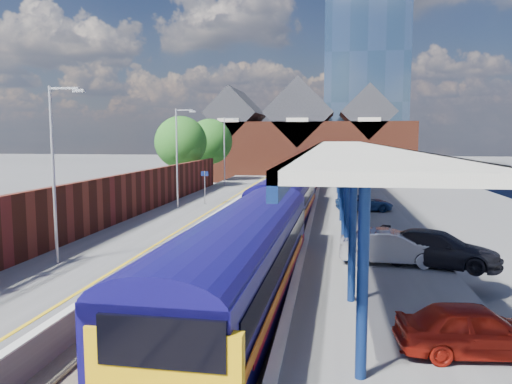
% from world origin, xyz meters
% --- Properties ---
extents(ground, '(240.00, 240.00, 0.00)m').
position_xyz_m(ground, '(0.00, 30.00, 0.00)').
color(ground, '#5B5B5E').
rests_on(ground, ground).
extents(ballast_bed, '(6.00, 76.00, 0.06)m').
position_xyz_m(ballast_bed, '(0.00, 20.00, 0.03)').
color(ballast_bed, '#473D33').
rests_on(ballast_bed, ground).
extents(rails, '(4.51, 76.00, 0.14)m').
position_xyz_m(rails, '(0.00, 20.00, 0.12)').
color(rails, slate).
rests_on(rails, ground).
extents(left_platform, '(5.00, 76.00, 1.00)m').
position_xyz_m(left_platform, '(-5.50, 20.00, 0.50)').
color(left_platform, '#565659').
rests_on(left_platform, ground).
extents(right_platform, '(6.00, 76.00, 1.00)m').
position_xyz_m(right_platform, '(6.00, 20.00, 0.50)').
color(right_platform, '#565659').
rests_on(right_platform, ground).
extents(coping_left, '(0.30, 76.00, 0.05)m').
position_xyz_m(coping_left, '(-3.15, 20.00, 1.02)').
color(coping_left, silver).
rests_on(coping_left, left_platform).
extents(coping_right, '(0.30, 76.00, 0.05)m').
position_xyz_m(coping_right, '(3.15, 20.00, 1.02)').
color(coping_right, silver).
rests_on(coping_right, right_platform).
extents(yellow_line, '(0.14, 76.00, 0.01)m').
position_xyz_m(yellow_line, '(-3.75, 20.00, 1.01)').
color(yellow_line, yellow).
rests_on(yellow_line, left_platform).
extents(train, '(3.19, 65.96, 3.45)m').
position_xyz_m(train, '(1.49, 28.44, 2.12)').
color(train, '#100C54').
rests_on(train, ground).
extents(canopy, '(4.50, 52.00, 4.48)m').
position_xyz_m(canopy, '(5.48, 21.95, 5.25)').
color(canopy, navy).
rests_on(canopy, right_platform).
extents(lamp_post_b, '(1.48, 0.18, 7.00)m').
position_xyz_m(lamp_post_b, '(-6.36, 6.00, 4.99)').
color(lamp_post_b, '#A5A8AA').
rests_on(lamp_post_b, left_platform).
extents(lamp_post_c, '(1.48, 0.18, 7.00)m').
position_xyz_m(lamp_post_c, '(-6.36, 22.00, 4.99)').
color(lamp_post_c, '#A5A8AA').
rests_on(lamp_post_c, left_platform).
extents(lamp_post_d, '(1.48, 0.18, 7.00)m').
position_xyz_m(lamp_post_d, '(-6.36, 38.00, 4.99)').
color(lamp_post_d, '#A5A8AA').
rests_on(lamp_post_d, left_platform).
extents(platform_sign, '(0.55, 0.08, 2.50)m').
position_xyz_m(platform_sign, '(-5.00, 24.00, 2.69)').
color(platform_sign, '#A5A8AA').
rests_on(platform_sign, left_platform).
extents(brick_wall, '(0.35, 50.00, 3.86)m').
position_xyz_m(brick_wall, '(-8.10, 13.54, 2.45)').
color(brick_wall, '#5F2719').
rests_on(brick_wall, left_platform).
extents(station_building, '(30.00, 12.12, 13.78)m').
position_xyz_m(station_building, '(0.00, 58.00, 5.45)').
color(station_building, '#5F2719').
rests_on(station_building, ground).
extents(glass_tower, '(14.20, 14.20, 40.30)m').
position_xyz_m(glass_tower, '(10.00, 80.00, 20.20)').
color(glass_tower, '#47627A').
rests_on(glass_tower, ground).
extents(tree_near, '(5.20, 5.20, 8.10)m').
position_xyz_m(tree_near, '(-10.35, 35.91, 5.35)').
color(tree_near, '#382314').
rests_on(tree_near, ground).
extents(tree_far, '(5.20, 5.20, 8.10)m').
position_xyz_m(tree_far, '(-9.35, 43.91, 5.35)').
color(tree_far, '#382314').
rests_on(tree_far, ground).
extents(parked_car_red, '(3.75, 1.82, 1.23)m').
position_xyz_m(parked_car_red, '(7.69, -0.47, 1.62)').
color(parked_car_red, maroon).
rests_on(parked_car_red, right_platform).
extents(parked_car_silver, '(4.13, 1.57, 1.35)m').
position_xyz_m(parked_car_silver, '(6.76, 7.84, 1.67)').
color(parked_car_silver, '#AEADB2').
rests_on(parked_car_silver, right_platform).
extents(parked_car_dark, '(5.09, 3.48, 1.37)m').
position_xyz_m(parked_car_dark, '(8.50, 7.79, 1.69)').
color(parked_car_dark, black).
rests_on(parked_car_dark, right_platform).
extents(parked_car_blue, '(4.04, 2.24, 1.07)m').
position_xyz_m(parked_car_blue, '(6.62, 22.30, 1.54)').
color(parked_car_blue, navy).
rests_on(parked_car_blue, right_platform).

